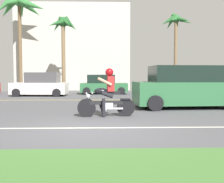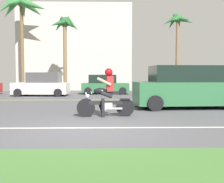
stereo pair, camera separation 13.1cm
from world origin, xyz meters
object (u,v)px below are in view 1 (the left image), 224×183
parked_car_3 (174,84)px  palm_tree_0 (63,30)px  parked_car_2 (103,85)px  palm_tree_2 (19,7)px  suv_nearby (187,87)px  palm_tree_1 (176,26)px  motorcyclist (107,96)px  parked_car_1 (41,85)px

parked_car_3 → palm_tree_0: 9.81m
parked_car_2 → parked_car_3: parked_car_3 is taller
palm_tree_2 → parked_car_2: bearing=-18.7°
suv_nearby → palm_tree_2: (-10.88, 11.69, 6.34)m
suv_nearby → palm_tree_0: bearing=124.9°
parked_car_3 → palm_tree_2: (-12.79, 2.41, 6.48)m
parked_car_2 → palm_tree_1: bearing=10.4°
motorcyclist → parked_car_3: 13.02m
parked_car_1 → suv_nearby: bearing=-41.9°
motorcyclist → palm_tree_1: (5.86, 12.90, 4.80)m
parked_car_1 → parked_car_3: size_ratio=0.86×
parked_car_1 → palm_tree_1: palm_tree_1 is taller
palm_tree_0 → parked_car_2: bearing=-10.6°
suv_nearby → parked_car_1: bearing=138.1°
palm_tree_1 → palm_tree_2: bearing=174.3°
parked_car_2 → palm_tree_0: (-3.13, 0.58, 4.38)m
suv_nearby → palm_tree_1: palm_tree_1 is taller
parked_car_2 → palm_tree_0: 5.42m
motorcyclist → palm_tree_0: size_ratio=0.33×
suv_nearby → palm_tree_2: bearing=132.9°
parked_car_2 → palm_tree_2: size_ratio=0.43×
motorcyclist → parked_car_3: bearing=65.0°
parked_car_1 → palm_tree_0: size_ratio=0.64×
motorcyclist → palm_tree_0: bearing=104.8°
motorcyclist → parked_car_2: motorcyclist is taller
palm_tree_0 → palm_tree_2: 4.90m
palm_tree_0 → palm_tree_1: 9.17m
suv_nearby → parked_car_2: size_ratio=1.31×
parked_car_2 → palm_tree_1: palm_tree_1 is taller
suv_nearby → parked_car_2: (-3.75, 9.28, -0.21)m
palm_tree_1 → palm_tree_0: bearing=-176.7°
suv_nearby → parked_car_3: 9.48m
palm_tree_1 → suv_nearby: bearing=-102.3°
parked_car_2 → palm_tree_1: 7.77m
motorcyclist → palm_tree_2: bearing=117.1°
parked_car_3 → parked_car_2: bearing=-179.9°
parked_car_3 → parked_car_1: bearing=-168.9°
parked_car_1 → palm_tree_2: size_ratio=0.46×
parked_car_2 → palm_tree_0: bearing=169.4°
palm_tree_0 → palm_tree_2: palm_tree_2 is taller
motorcyclist → parked_car_3: motorcyclist is taller
suv_nearby → palm_tree_1: 11.58m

